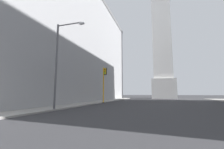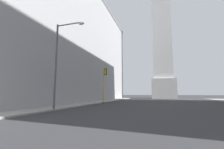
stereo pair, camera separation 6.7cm
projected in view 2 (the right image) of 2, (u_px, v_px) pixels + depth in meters
The scene contains 4 objects.
sidewalk_left at pixel (74, 104), 22.47m from camera, with size 5.00×66.16×0.15m, color gray.
building_left at pixel (58, 45), 35.03m from camera, with size 19.02×52.96×25.95m.
traffic_light_mid_left at pixel (104, 79), 27.28m from camera, with size 0.77×0.50×6.45m.
street_lamp at pixel (60, 56), 15.39m from camera, with size 3.25×0.36×8.98m.
Camera 2 is at (-1.64, -0.26, 1.65)m, focal length 24.00 mm.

